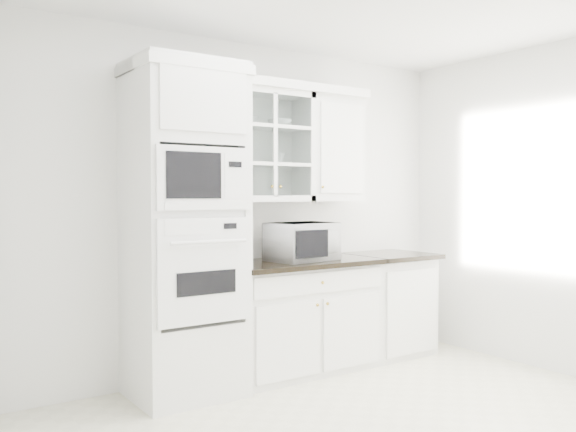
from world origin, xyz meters
TOP-DOWN VIEW (x-y plane):
  - room_shell at (0.00, 0.43)m, footprint 4.00×3.50m
  - oven_column at (-0.75, 1.42)m, footprint 0.76×0.68m
  - base_cabinet_run at (0.28, 1.45)m, footprint 1.32×0.67m
  - extra_base_cabinet at (1.28, 1.45)m, footprint 0.72×0.67m
  - upper_cabinet_glass at (0.03, 1.58)m, footprint 0.80×0.33m
  - upper_cabinet_solid at (0.71, 1.58)m, footprint 0.55×0.33m
  - crown_molding at (-0.07, 1.56)m, footprint 2.14×0.38m
  - countertop_microwave at (0.27, 1.41)m, footprint 0.59×0.51m
  - bowl_a at (-0.20, 1.57)m, footprint 0.30×0.30m
  - bowl_b at (0.18, 1.58)m, footprint 0.24×0.24m
  - cup_a at (-0.16, 1.60)m, footprint 0.14×0.14m
  - cup_b at (0.17, 1.59)m, footprint 0.11×0.11m

SIDE VIEW (x-z plane):
  - base_cabinet_run at x=0.28m, z-range 0.00..0.92m
  - extra_base_cabinet at x=1.28m, z-range 0.00..0.92m
  - countertop_microwave at x=0.27m, z-range 0.92..1.23m
  - oven_column at x=-0.75m, z-range 0.00..2.40m
  - cup_a at x=-0.16m, z-range 1.71..1.80m
  - cup_b at x=0.17m, z-range 1.71..1.80m
  - room_shell at x=0.00m, z-range 0.43..3.13m
  - upper_cabinet_glass at x=0.03m, z-range 1.40..2.30m
  - upper_cabinet_solid at x=0.71m, z-range 1.40..2.30m
  - bowl_a at x=-0.20m, z-range 2.01..2.07m
  - bowl_b at x=0.18m, z-range 2.01..2.07m
  - crown_molding at x=-0.07m, z-range 2.30..2.37m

